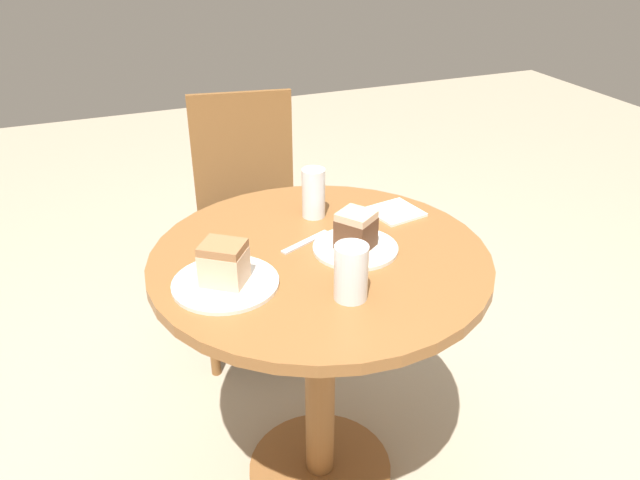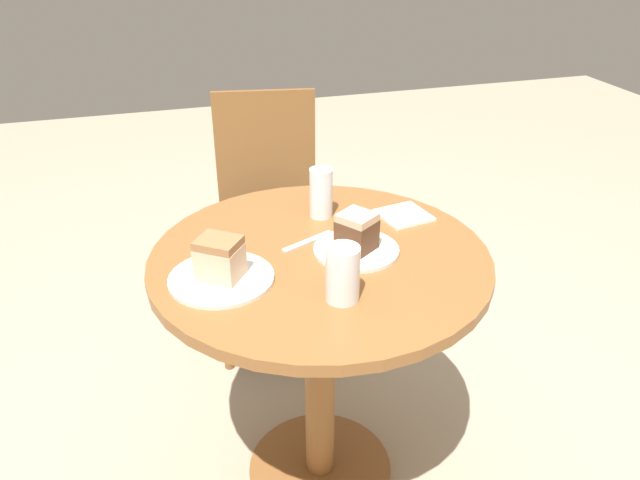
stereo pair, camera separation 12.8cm
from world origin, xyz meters
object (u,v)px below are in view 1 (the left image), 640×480
Objects in this scene: cake_slice_near at (356,230)px; cake_slice_far at (224,263)px; chair at (250,220)px; glass_water at (314,196)px; plate_near at (355,248)px; plate_far at (226,283)px; glass_lemonade at (351,276)px.

cake_slice_near is 0.91× the size of cake_slice_far.
glass_water is at bearing -77.41° from chair.
plate_far is (-0.35, -0.04, 0.00)m from plate_near.
glass_lemonade is 0.93× the size of glass_water.
glass_water is (-0.03, 0.22, 0.00)m from cake_slice_near.
chair reaches higher than glass_lemonade.
chair reaches higher than cake_slice_far.
glass_lemonade reaches higher than cake_slice_far.
cake_slice_near is at bearing 6.20° from plate_far.
cake_slice_far is at bearing -90.00° from plate_far.
plate_far is 2.15× the size of cake_slice_near.
glass_lemonade is (-0.10, -0.19, 0.05)m from plate_near.
glass_lemonade is at bearing -82.69° from chair.
cake_slice_far is (-0.29, -0.86, 0.35)m from chair.
cake_slice_near reaches higher than plate_far.
glass_lemonade is at bearing -31.95° from plate_far.
plate_near is 0.22m from glass_lemonade.
cake_slice_far is (0.00, -0.00, 0.05)m from plate_far.
glass_water is (0.07, 0.41, 0.01)m from glass_lemonade.
chair reaches higher than cake_slice_near.
glass_water is at bearing 96.84° from cake_slice_near.
cake_slice_near is at bearing 62.20° from glass_lemonade.
plate_far is 0.05m from cake_slice_far.
glass_water is at bearing 38.94° from cake_slice_far.
cake_slice_far is 0.29m from glass_lemonade.
chair is 1.07m from glass_lemonade.
chair is 4.36× the size of plate_near.
glass_water reaches higher than cake_slice_near.
glass_water is (0.32, 0.26, 0.00)m from cake_slice_far.
glass_water is (0.32, 0.26, 0.06)m from plate_far.
cake_slice_near is 0.35m from cake_slice_far.
chair reaches higher than plate_far.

